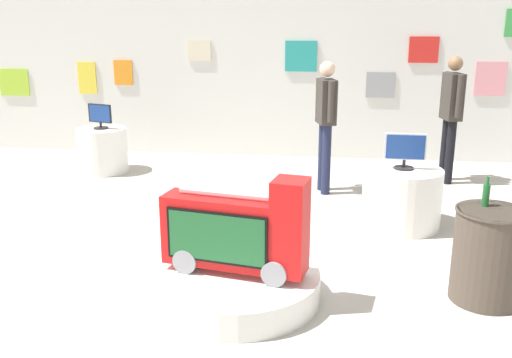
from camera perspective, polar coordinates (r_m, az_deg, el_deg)
name	(u,v)px	position (r m, az deg, el deg)	size (l,w,h in m)	color
ground_plane	(232,270)	(5.43, -2.38, -9.08)	(30.00, 30.00, 0.00)	#B2ADA3
back_wall_display	(280,60)	(9.58, 2.37, 11.82)	(12.40, 0.13, 3.23)	silver
main_display_pedestal	(235,285)	(4.88, -2.12, -10.54)	(1.43, 1.43, 0.24)	white
novelty_firetruck_tv	(237,234)	(4.68, -1.93, -5.49)	(1.24, 0.52, 0.85)	gray
display_pedestal_left_rear	(401,198)	(6.61, 14.35, -1.82)	(0.88, 0.88, 0.67)	white
tv_on_left_rear	(405,150)	(6.47, 14.69, 2.84)	(0.45, 0.22, 0.40)	black
display_pedestal_center_rear	(103,150)	(9.02, -15.10, 2.80)	(0.75, 0.75, 0.67)	white
tv_on_center_rear	(100,116)	(8.91, -15.34, 6.12)	(0.40, 0.22, 0.37)	black
side_table_round	(489,255)	(5.10, 22.28, -7.04)	(0.60, 0.60, 0.79)	#4C4238
bottle_on_side_table	(486,194)	(5.03, 22.04, -1.41)	(0.06, 0.06, 0.25)	#195926
shopper_browsing_near_truck	(451,110)	(8.47, 18.95, 6.60)	(0.26, 0.55, 1.78)	black
shopper_browsing_rear	(326,117)	(7.59, 7.00, 6.21)	(0.29, 0.54, 1.75)	#1E233F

